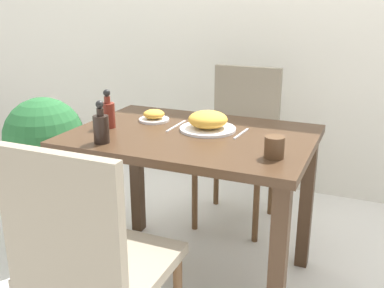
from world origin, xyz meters
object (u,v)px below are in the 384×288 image
condiment_bottle (108,113)px  potted_plant_left (45,148)px  chair_near (89,260)px  chair_far (240,136)px  sauce_bottle (101,127)px  food_plate (208,122)px  drink_cup (274,147)px  side_plate (154,116)px

condiment_bottle → potted_plant_left: size_ratio=0.22×
chair_near → chair_far: (0.05, 1.43, 0.00)m
sauce_bottle → potted_plant_left: bearing=151.3°
chair_far → food_plate: bearing=-86.6°
food_plate → sauce_bottle: size_ratio=1.43×
chair_near → sauce_bottle: 0.60m
food_plate → drink_cup: 0.43m
food_plate → sauce_bottle: 0.47m
sauce_bottle → chair_near: bearing=-61.8°
side_plate → condiment_bottle: 0.23m
sauce_bottle → food_plate: bearing=45.1°
chair_far → drink_cup: bearing=-65.9°
sauce_bottle → condiment_bottle: 0.22m
chair_near → side_plate: chair_near is taller
food_plate → side_plate: food_plate is taller
condiment_bottle → potted_plant_left: bearing=166.2°
chair_far → food_plate: 0.68m
food_plate → potted_plant_left: bearing=-179.1°
chair_far → condiment_bottle: chair_far is taller
potted_plant_left → chair_far: bearing=36.3°
drink_cup → sauce_bottle: bearing=-172.1°
chair_near → sauce_bottle: chair_near is taller
drink_cup → condiment_bottle: condiment_bottle is taller
food_plate → condiment_bottle: (-0.43, -0.13, 0.03)m
side_plate → chair_near: bearing=-76.1°
food_plate → chair_near: bearing=-96.0°
chair_far → side_plate: 0.68m
food_plate → drink_cup: (0.35, -0.24, 0.00)m
food_plate → condiment_bottle: 0.45m
chair_near → food_plate: (0.08, 0.80, 0.25)m
chair_near → drink_cup: (0.44, 0.56, 0.25)m
chair_near → chair_far: size_ratio=1.00×
chair_far → potted_plant_left: 1.09m
food_plate → chair_far: bearing=93.4°
chair_near → food_plate: bearing=-96.0°
side_plate → potted_plant_left: bearing=-174.5°
chair_near → sauce_bottle: size_ratio=5.17×
sauce_bottle → side_plate: bearing=84.0°
sauce_bottle → potted_plant_left: (-0.58, 0.32, -0.26)m
chair_far → food_plate: (0.04, -0.63, 0.25)m
chair_near → side_plate: 0.90m
chair_far → side_plate: size_ratio=6.28×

